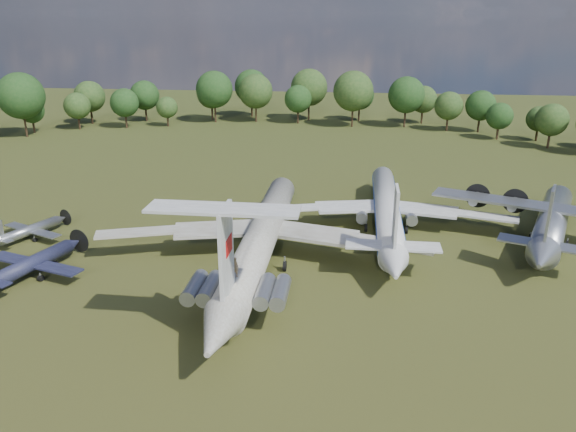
# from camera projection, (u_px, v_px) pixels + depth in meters

# --- Properties ---
(ground) EXTENTS (300.00, 300.00, 0.00)m
(ground) POSITION_uv_depth(u_px,v_px,m) (223.00, 248.00, 70.72)
(ground) COLOR #253E14
(ground) RESTS_ON ground
(il62_airliner) EXTENTS (40.48, 52.41, 5.11)m
(il62_airliner) POSITION_uv_depth(u_px,v_px,m) (261.00, 242.00, 65.74)
(il62_airliner) COLOR silver
(il62_airliner) RESTS_ON ground
(tu104_jet) EXTENTS (34.60, 45.83, 4.54)m
(tu104_jet) POSITION_uv_depth(u_px,v_px,m) (386.00, 214.00, 75.84)
(tu104_jet) COLOR silver
(tu104_jet) RESTS_ON ground
(an12_transport) EXTENTS (41.19, 43.19, 4.50)m
(an12_transport) POSITION_uv_depth(u_px,v_px,m) (551.00, 226.00, 71.74)
(an12_transport) COLOR #929499
(an12_transport) RESTS_ON ground
(small_prop_west) EXTENTS (16.80, 19.76, 2.47)m
(small_prop_west) POSITION_uv_depth(u_px,v_px,m) (31.00, 267.00, 62.39)
(small_prop_west) COLOR #151C30
(small_prop_west) RESTS_ON ground
(small_prop_northwest) EXTENTS (13.98, 15.78, 1.91)m
(small_prop_northwest) POSITION_uv_depth(u_px,v_px,m) (30.00, 233.00, 73.04)
(small_prop_northwest) COLOR #97999F
(small_prop_northwest) RESTS_ON ground
(person_on_il62) EXTENTS (0.79, 0.65, 1.88)m
(person_on_il62) POSITION_uv_depth(u_px,v_px,m) (235.00, 267.00, 51.19)
(person_on_il62) COLOR olive
(person_on_il62) RESTS_ON il62_airliner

